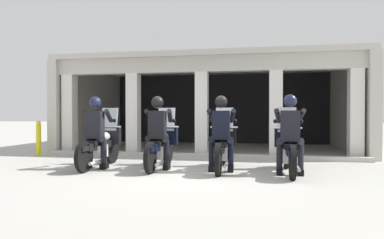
{
  "coord_description": "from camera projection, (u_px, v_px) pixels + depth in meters",
  "views": [
    {
      "loc": [
        1.43,
        -7.19,
        1.2
      ],
      "look_at": [
        0.0,
        0.41,
        1.08
      ],
      "focal_mm": 32.59,
      "sensor_mm": 36.0,
      "label": 1
    }
  ],
  "objects": [
    {
      "name": "ground_plane",
      "position": [
        208.0,
        155.0,
        10.3
      ],
      "size": [
        80.0,
        80.0,
        0.0
      ],
      "primitive_type": "plane",
      "color": "#A8A59E"
    },
    {
      "name": "station_building",
      "position": [
        213.0,
        94.0,
        12.51
      ],
      "size": [
        9.34,
        5.24,
        3.0
      ],
      "color": "black",
      "rests_on": "ground"
    },
    {
      "name": "kerb_strip",
      "position": [
        199.0,
        156.0,
        9.5
      ],
      "size": [
        8.84,
        0.24,
        0.12
      ],
      "primitive_type": "cube",
      "color": "#B7B5AD",
      "rests_on": "ground"
    },
    {
      "name": "motorcycle_far_left",
      "position": [
        101.0,
        145.0,
        7.91
      ],
      "size": [
        0.62,
        2.04,
        1.35
      ],
      "rotation": [
        0.0,
        0.0,
        -0.09
      ],
      "color": "black",
      "rests_on": "ground"
    },
    {
      "name": "police_officer_far_left",
      "position": [
        96.0,
        126.0,
        7.63
      ],
      "size": [
        0.63,
        0.61,
        1.58
      ],
      "rotation": [
        0.0,
        0.0,
        -0.09
      ],
      "color": "black",
      "rests_on": "ground"
    },
    {
      "name": "motorcycle_center_left",
      "position": [
        161.0,
        145.0,
        7.79
      ],
      "size": [
        0.62,
        2.04,
        1.35
      ],
      "rotation": [
        0.0,
        0.0,
        0.01
      ],
      "color": "black",
      "rests_on": "ground"
    },
    {
      "name": "police_officer_center_left",
      "position": [
        158.0,
        126.0,
        7.51
      ],
      "size": [
        0.63,
        0.61,
        1.58
      ],
      "rotation": [
        0.0,
        0.0,
        0.01
      ],
      "color": "black",
      "rests_on": "ground"
    },
    {
      "name": "motorcycle_center_right",
      "position": [
        223.0,
        146.0,
        7.54
      ],
      "size": [
        0.62,
        2.04,
        1.35
      ],
      "rotation": [
        0.0,
        0.0,
        0.09
      ],
      "color": "black",
      "rests_on": "ground"
    },
    {
      "name": "police_officer_center_right",
      "position": [
        221.0,
        127.0,
        7.25
      ],
      "size": [
        0.63,
        0.61,
        1.58
      ],
      "rotation": [
        0.0,
        0.0,
        0.09
      ],
      "color": "black",
      "rests_on": "ground"
    },
    {
      "name": "motorcycle_far_right",
      "position": [
        289.0,
        148.0,
        7.12
      ],
      "size": [
        0.62,
        2.04,
        1.35
      ],
      "rotation": [
        0.0,
        0.0,
        -0.05
      ],
      "color": "black",
      "rests_on": "ground"
    },
    {
      "name": "police_officer_far_right",
      "position": [
        290.0,
        127.0,
        6.84
      ],
      "size": [
        0.63,
        0.61,
        1.58
      ],
      "rotation": [
        0.0,
        0.0,
        -0.05
      ],
      "color": "black",
      "rests_on": "ground"
    },
    {
      "name": "bollard_kerbside",
      "position": [
        39.0,
        138.0,
        10.13
      ],
      "size": [
        0.14,
        0.14,
        1.01
      ],
      "color": "yellow",
      "rests_on": "ground"
    }
  ]
}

